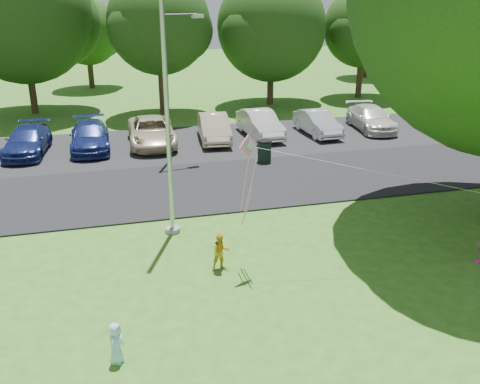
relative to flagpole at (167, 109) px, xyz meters
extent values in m
plane|color=#30681B|center=(3.50, -5.00, -4.17)|extent=(120.00, 120.00, 0.00)
cube|color=black|center=(3.50, 4.00, -4.14)|extent=(60.00, 6.00, 0.06)
cube|color=black|center=(3.50, 10.50, -4.14)|extent=(42.00, 7.00, 0.06)
cylinder|color=#B7BABF|center=(0.00, 0.00, 0.83)|extent=(0.14, 0.14, 10.00)
cylinder|color=gray|center=(0.00, 0.00, -4.09)|extent=(0.50, 0.50, 0.16)
cylinder|color=#3F3F44|center=(0.98, 7.74, -0.82)|extent=(0.13, 0.13, 6.70)
cylinder|color=#3F3F44|center=(1.75, 7.89, 2.37)|extent=(1.55, 0.39, 0.09)
cube|color=silver|center=(2.51, 8.04, 2.29)|extent=(0.54, 0.34, 0.16)
cylinder|color=black|center=(5.18, 6.45, -3.66)|extent=(0.63, 0.63, 1.01)
cylinder|color=black|center=(5.18, 6.45, -3.13)|extent=(0.67, 0.67, 0.06)
cylinder|color=#332316|center=(-6.10, 20.24, -2.57)|extent=(0.44, 0.44, 3.19)
sphere|color=#16340E|center=(-6.10, 20.24, 2.00)|extent=(8.50, 8.50, 8.50)
sphere|color=#16340E|center=(-4.18, 21.09, 1.37)|extent=(5.53, 5.53, 5.53)
cylinder|color=#332316|center=(1.92, 17.90, -2.45)|extent=(0.44, 0.44, 3.43)
sphere|color=#16340E|center=(1.92, 17.90, 1.45)|extent=(6.27, 6.27, 6.27)
sphere|color=#16340E|center=(3.33, 18.53, 0.98)|extent=(4.07, 4.07, 4.07)
sphere|color=#16340E|center=(0.66, 17.12, 1.14)|extent=(3.76, 3.76, 3.76)
cylinder|color=#332316|center=(9.53, 19.17, -2.84)|extent=(0.44, 0.44, 2.66)
sphere|color=#16340E|center=(9.53, 19.17, 1.03)|extent=(7.27, 7.27, 7.27)
sphere|color=#16340E|center=(11.16, 19.89, 0.49)|extent=(4.72, 4.72, 4.72)
sphere|color=#16340E|center=(8.07, 18.26, 0.67)|extent=(4.36, 4.36, 4.36)
cylinder|color=#332316|center=(16.62, 19.89, -2.66)|extent=(0.44, 0.44, 3.02)
sphere|color=#16340E|center=(16.62, 19.89, 0.84)|extent=(5.67, 5.67, 5.67)
sphere|color=#16340E|center=(17.89, 20.46, 0.41)|extent=(3.68, 3.68, 3.68)
sphere|color=#16340E|center=(15.48, 19.18, 0.55)|extent=(3.40, 3.40, 3.40)
cylinder|color=#332316|center=(-2.50, 29.00, -2.87)|extent=(0.44, 0.44, 2.60)
sphere|color=#16340E|center=(-2.50, 29.00, 0.25)|extent=(5.20, 5.20, 5.20)
sphere|color=#16340E|center=(-1.33, 29.52, -0.14)|extent=(3.38, 3.38, 3.38)
sphere|color=#16340E|center=(-3.54, 28.35, -0.01)|extent=(3.12, 3.12, 3.12)
cylinder|color=#332316|center=(21.50, 28.50, -2.87)|extent=(0.44, 0.44, 2.60)
sphere|color=#16340E|center=(21.50, 28.50, 0.25)|extent=(5.20, 5.20, 5.20)
sphere|color=#16340E|center=(22.67, 29.02, -0.14)|extent=(3.38, 3.38, 3.38)
sphere|color=#16340E|center=(20.46, 27.85, -0.01)|extent=(3.12, 3.12, 3.12)
imported|color=navy|center=(-5.54, 10.54, -3.47)|extent=(2.23, 4.57, 1.28)
imported|color=navy|center=(-2.61, 10.58, -3.44)|extent=(1.87, 4.58, 1.33)
imported|color=#C6B793|center=(0.45, 10.65, -3.42)|extent=(2.45, 5.03, 1.38)
imported|color=#C6B793|center=(3.69, 10.59, -3.42)|extent=(1.87, 4.30, 1.38)
imported|color=silver|center=(6.27, 10.77, -3.40)|extent=(1.68, 4.34, 1.41)
imported|color=#B2B7BF|center=(9.45, 10.43, -3.46)|extent=(1.53, 3.98, 1.29)
imported|color=silver|center=(12.80, 10.65, -3.46)|extent=(2.26, 4.62, 1.29)
imported|color=gold|center=(1.00, -2.88, -3.60)|extent=(0.58, 0.47, 1.12)
imported|color=#A6E0FF|center=(-2.09, -6.29, -3.68)|extent=(0.48, 0.56, 0.97)
cube|color=pink|center=(1.80, -2.89, -0.51)|extent=(0.59, 0.30, 0.63)
cube|color=#8CC6E5|center=(1.85, -2.92, -0.49)|extent=(0.29, 0.15, 0.30)
cylinder|color=white|center=(5.21, -3.64, -1.28)|extent=(6.83, 1.52, 1.55)
cylinder|color=pink|center=(1.70, -2.89, -1.60)|extent=(0.20, 0.26, 1.67)
cylinder|color=pink|center=(1.90, -2.84, -1.73)|extent=(0.23, 0.43, 1.90)
cylinder|color=pink|center=(1.80, -2.97, -1.87)|extent=(0.25, 0.64, 2.13)
camera|label=1|loc=(-1.93, -16.20, 3.46)|focal=40.00mm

